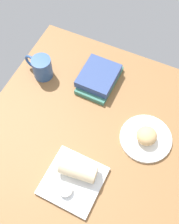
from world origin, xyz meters
The scene contains 8 objects.
dining_table centered at (0.00, 0.00, 2.00)cm, with size 110.00×90.00×4.00cm, color olive.
round_plate centered at (-14.35, 21.61, 4.70)cm, with size 21.22×21.22×1.40cm, color white.
scone_pastry centered at (-13.69, 21.65, 8.44)cm, with size 8.20×8.16×6.08cm, color tan.
square_plate centered at (13.83, 2.58, 4.80)cm, with size 21.10×21.10×1.60cm, color white.
sauce_cup centered at (18.53, 1.93, 6.81)cm, with size 5.13×5.13×2.24cm.
breakfast_wrap centered at (10.07, 3.10, 9.20)cm, with size 7.19×7.19×13.85cm, color beige.
book_stack centered at (-32.74, -7.38, 6.86)cm, with size 22.38×15.90×5.91cm.
coffee_mug centered at (-25.55, -32.52, 9.34)cm, with size 8.76×14.20×10.46cm.
Camera 1 is at (39.66, 21.30, 113.31)cm, focal length 46.74 mm.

